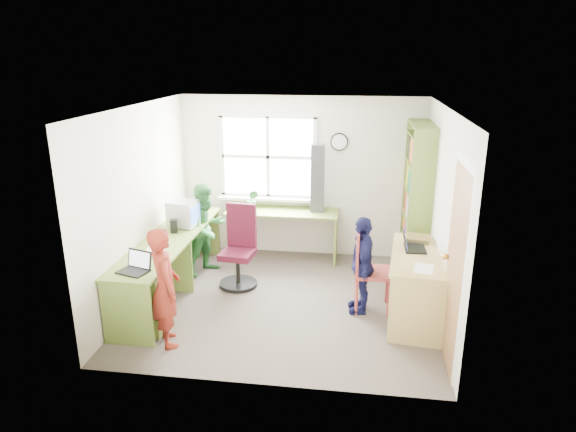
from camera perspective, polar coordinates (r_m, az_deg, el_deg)
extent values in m
cube|color=#494139|center=(6.53, -0.31, -9.57)|extent=(3.60, 3.40, 0.02)
cube|color=white|center=(5.83, -0.35, 12.08)|extent=(3.60, 3.40, 0.02)
cube|color=silver|center=(7.71, 1.50, 4.34)|extent=(3.60, 0.02, 2.40)
cube|color=silver|center=(4.49, -3.47, -5.72)|extent=(3.60, 0.02, 2.40)
cube|color=silver|center=(6.57, -16.16, 1.25)|extent=(0.02, 3.40, 2.40)
cube|color=silver|center=(6.09, 16.78, -0.08)|extent=(0.02, 3.40, 2.40)
cube|color=white|center=(7.69, -2.23, 6.58)|extent=(1.40, 0.01, 1.20)
cube|color=white|center=(7.69, -2.24, 6.58)|extent=(1.48, 0.04, 1.28)
cube|color=#9A6C42|center=(5.18, 17.96, -5.69)|extent=(0.02, 0.82, 2.00)
sphere|color=gold|center=(5.48, 17.03, -4.33)|extent=(0.07, 0.07, 0.07)
cylinder|color=black|center=(7.53, 5.71, 8.20)|extent=(0.26, 0.03, 0.26)
cylinder|color=white|center=(7.51, 5.71, 8.18)|extent=(0.22, 0.01, 0.22)
cube|color=olive|center=(6.68, -13.04, -2.42)|extent=(0.60, 2.70, 0.03)
cube|color=olive|center=(7.58, -0.65, 0.47)|extent=(1.65, 0.56, 0.03)
cube|color=olive|center=(6.82, -12.83, -5.38)|extent=(0.56, 0.03, 0.72)
cube|color=olive|center=(5.73, -17.45, -10.44)|extent=(0.56, 0.03, 0.72)
cube|color=olive|center=(7.98, -9.56, -1.74)|extent=(0.56, 0.03, 0.72)
cube|color=olive|center=(7.63, 5.31, -2.46)|extent=(0.03, 0.52, 0.72)
cube|color=olive|center=(6.02, -15.97, -8.84)|extent=(0.54, 0.45, 0.72)
cube|color=tan|center=(6.06, 14.45, -4.27)|extent=(0.77, 1.43, 0.03)
cube|color=tan|center=(5.62, 14.15, -10.50)|extent=(0.59, 0.09, 0.76)
cube|color=tan|center=(6.82, 14.20, -5.31)|extent=(0.59, 0.09, 0.76)
cube|color=olive|center=(6.76, 14.52, 0.51)|extent=(0.30, 0.02, 2.10)
cube|color=olive|center=(7.71, 13.75, 2.69)|extent=(0.30, 0.02, 2.10)
cube|color=olive|center=(7.03, 14.74, 9.84)|extent=(0.30, 1.00, 0.02)
cube|color=olive|center=(7.56, 13.55, -5.56)|extent=(0.30, 1.00, 0.02)
cube|color=olive|center=(7.43, 13.75, -3.00)|extent=(0.30, 1.00, 0.02)
cube|color=olive|center=(7.30, 13.96, -0.21)|extent=(0.30, 1.00, 0.02)
cube|color=olive|center=(7.20, 14.18, 2.67)|extent=(0.30, 1.00, 0.02)
cube|color=olive|center=(7.11, 14.41, 5.62)|extent=(0.30, 1.00, 0.02)
cube|color=olive|center=(7.05, 14.65, 8.64)|extent=(0.30, 1.00, 0.02)
cube|color=#A62217|center=(7.23, 13.84, -5.42)|extent=(0.25, 0.28, 0.27)
cube|color=navy|center=(7.52, 13.62, -4.42)|extent=(0.25, 0.30, 0.29)
cube|color=#1C7733|center=(7.79, 13.43, -3.54)|extent=(0.25, 0.26, 0.30)
cube|color=gold|center=(7.09, 14.06, -2.62)|extent=(0.25, 0.28, 0.30)
cube|color=#6E2F77|center=(7.39, 13.83, -1.70)|extent=(0.25, 0.30, 0.32)
cube|color=orange|center=(7.68, 13.61, -1.09)|extent=(0.25, 0.26, 0.29)
cube|color=black|center=(6.97, 14.30, 0.38)|extent=(0.25, 0.28, 0.32)
cube|color=beige|center=(7.28, 14.04, 0.99)|extent=(0.25, 0.30, 0.29)
cube|color=#A62217|center=(7.56, 13.82, 1.70)|extent=(0.25, 0.26, 0.30)
cube|color=navy|center=(6.87, 14.52, 3.27)|extent=(0.25, 0.28, 0.29)
cube|color=#1C7733|center=(7.18, 14.27, 3.96)|extent=(0.25, 0.30, 0.30)
cube|color=gold|center=(7.47, 14.04, 4.57)|extent=(0.25, 0.26, 0.32)
cube|color=#6E2F77|center=(6.79, 14.78, 6.44)|extent=(0.25, 0.28, 0.30)
cube|color=orange|center=(7.10, 14.50, 7.01)|extent=(0.25, 0.30, 0.32)
cube|color=black|center=(7.40, 14.25, 7.30)|extent=(0.25, 0.26, 0.29)
cylinder|color=black|center=(6.96, -5.53, -7.50)|extent=(0.56, 0.56, 0.05)
cylinder|color=black|center=(6.88, -5.58, -5.93)|extent=(0.06, 0.06, 0.38)
cube|color=#410C1B|center=(6.79, -5.64, -4.25)|extent=(0.46, 0.46, 0.08)
cube|color=#410C1B|center=(6.85, -5.17, -0.98)|extent=(0.40, 0.11, 0.60)
cylinder|color=#B4423C|center=(6.17, 7.63, -8.92)|extent=(0.04, 0.04, 0.47)
cylinder|color=#B4423C|center=(6.19, 11.13, -9.02)|extent=(0.04, 0.04, 0.47)
cylinder|color=#B4423C|center=(6.51, 7.61, -7.45)|extent=(0.04, 0.04, 0.47)
cylinder|color=#B4423C|center=(6.52, 10.92, -7.56)|extent=(0.04, 0.04, 0.47)
cube|color=#B4423C|center=(6.24, 9.44, -6.21)|extent=(0.44, 0.44, 0.04)
cube|color=#B4423C|center=(6.13, 7.72, -3.84)|extent=(0.04, 0.42, 0.52)
cube|color=silver|center=(7.05, -11.47, -1.04)|extent=(0.29, 0.24, 0.02)
cube|color=silver|center=(7.00, -11.56, 0.30)|extent=(0.40, 0.37, 0.34)
cube|color=#3F72F2|center=(6.92, -10.24, 0.17)|extent=(0.04, 0.28, 0.24)
cube|color=black|center=(5.73, -16.83, -5.94)|extent=(0.36, 0.31, 0.02)
cube|color=black|center=(5.77, -16.15, -4.61)|extent=(0.31, 0.14, 0.20)
cube|color=white|center=(5.76, -16.21, -4.64)|extent=(0.27, 0.12, 0.17)
cube|color=black|center=(6.18, 13.91, -3.52)|extent=(0.25, 0.33, 0.02)
cube|color=black|center=(6.13, 12.83, -2.54)|extent=(0.06, 0.33, 0.22)
cube|color=#3F72F2|center=(6.13, 12.91, -2.54)|extent=(0.05, 0.29, 0.18)
cube|color=black|center=(6.80, -12.57, -1.10)|extent=(0.11, 0.11, 0.18)
cube|color=black|center=(7.25, -10.90, 0.27)|extent=(0.10, 0.10, 0.20)
cube|color=black|center=(7.46, 3.32, 4.21)|extent=(0.21, 0.19, 0.99)
cube|color=#B41627|center=(6.46, 14.25, -2.44)|extent=(0.32, 0.32, 0.05)
cube|color=white|center=(6.33, -14.43, -3.52)|extent=(0.24, 0.32, 0.00)
cube|color=white|center=(5.66, 14.85, -5.68)|extent=(0.25, 0.32, 0.00)
imported|color=#296735|center=(7.59, -3.94, 1.78)|extent=(0.19, 0.16, 0.31)
imported|color=maroon|center=(5.54, -13.51, -7.70)|extent=(0.51, 0.57, 1.30)
imported|color=#327F3A|center=(7.23, -9.02, -1.41)|extent=(0.74, 0.79, 1.29)
imported|color=#161845|center=(6.14, 8.22, -5.38)|extent=(0.35, 0.72, 1.19)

